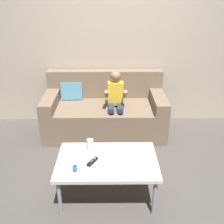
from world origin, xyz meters
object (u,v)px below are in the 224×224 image
Objects in this scene: nunchuk_blue at (75,168)px; person_seated_on_couch at (116,101)px; couch at (104,112)px; coffee_table at (107,163)px; soda_can at (90,145)px; game_remote_black_near_edge at (92,162)px.

person_seated_on_couch is at bearing 73.17° from nunchuk_blue.
couch is 0.33m from person_seated_on_couch.
coffee_table is at bearing -87.86° from couch.
soda_can is at bearing -95.95° from couch.
nunchuk_blue is 0.77× the size of soda_can.
soda_can reaches higher than game_remote_black_near_edge.
coffee_table is at bearing -95.21° from person_seated_on_couch.
nunchuk_blue is (-0.24, -1.47, 0.15)m from couch.
couch is 1.79× the size of person_seated_on_couch.
couch is 1.49m from nunchuk_blue.
person_seated_on_couch is at bearing 84.79° from coffee_table.
couch is at bearing 92.14° from coffee_table.
couch is 1.32m from coffee_table.
coffee_table is 7.81× the size of soda_can.
person_seated_on_couch is at bearing 74.40° from soda_can.
person_seated_on_couch is at bearing 78.58° from game_remote_black_near_edge.
soda_can is at bearing 69.36° from nunchuk_blue.
soda_can is (-0.27, -0.98, -0.05)m from person_seated_on_couch.
nunchuk_blue is at bearing -99.19° from couch.
soda_can is at bearing 135.86° from coffee_table.
game_remote_black_near_edge is 0.18m from nunchuk_blue.
game_remote_black_near_edge is (-0.14, -0.04, 0.05)m from coffee_table.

